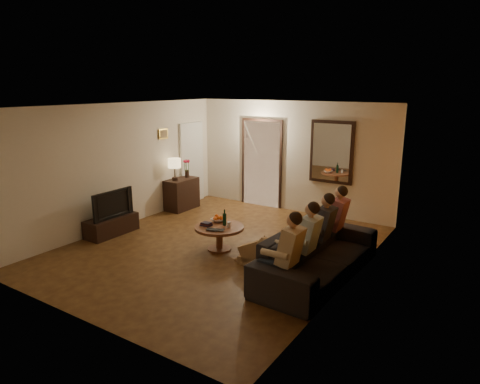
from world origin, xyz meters
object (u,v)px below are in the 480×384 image
Objects in this scene: tv_stand at (112,226)px; coffee_table at (219,238)px; person_c at (320,234)px; laptop at (215,231)px; sofa at (318,254)px; person_d at (334,224)px; bowl at (218,220)px; person_a at (286,259)px; dog at (253,250)px; dresser at (182,194)px; tv at (110,204)px; person_b at (304,246)px; table_lamp at (175,169)px; wine_bottle at (225,217)px.

coffee_table reaches higher than tv_stand.
laptop is (-1.77, -0.48, -0.14)m from person_c.
sofa is 1.88m from laptop.
person_d is at bearing 10.09° from laptop.
sofa is 10.05× the size of bowl.
bowl is at bearing 149.25° from person_a.
person_a is 2.39m from bowl.
person_d reaches higher than dog.
tv is (0.00, -2.18, 0.27)m from dresser.
person_b reaches higher than dog.
table_lamp is 4.40m from person_c.
sofa reaches higher than dresser.
tv_stand is 2.45m from laptop.
laptop reaches higher than tv_stand.
person_d is at bearing -8.85° from table_lamp.
tv reaches higher than dog.
tv is 0.37× the size of sofa.
person_a is 3.87× the size of wine_bottle.
person_c is 4.63× the size of bowl.
table_lamp reaches higher than tv.
person_a is 1.00× the size of person_b.
person_b is 1.78m from laptop.
sofa is 1.98m from coffee_table.
bowl is (2.15, -1.45, 0.11)m from dresser.
tv is 3.75× the size of bowl.
sofa is at bearing -71.57° from person_c.
dresser is at bearing 147.50° from person_a.
person_b is at bearing -15.33° from wine_bottle.
table_lamp is 0.45× the size of person_b.
sofa is at bearing 83.66° from person_a.
laptop is (0.10, -0.28, 0.24)m from coffee_table.
person_d is 3.87× the size of wine_bottle.
bowl is at bearing 153.72° from dog.
laptop is at bearing 176.16° from person_b.
person_b reaches higher than laptop.
person_a is (-0.10, -0.90, 0.22)m from sofa.
coffee_table is (-1.97, 0.10, -0.16)m from sofa.
person_a is (4.20, -0.49, -0.04)m from tv.
dog is (-0.98, 0.72, -0.32)m from person_a.
table_lamp is at bearing 90.00° from tv_stand.
person_a is at bearing -90.00° from person_b.
dresser is 4.65m from sofa.
wine_bottle is at bearing -27.55° from bowl.
dog is at bearing -17.52° from coffee_table.
table_lamp reaches higher than person_a.
bowl reaches higher than tv_stand.
laptop is at bearing -164.77° from person_c.
table_lamp reaches higher than laptop.
sofa is at bearing 5.46° from tv_stand.
person_d is at bearing -72.66° from tv.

